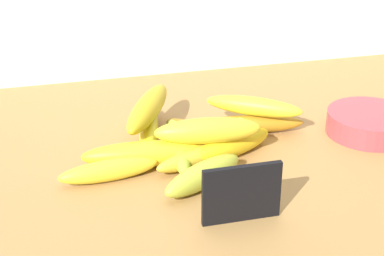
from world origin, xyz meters
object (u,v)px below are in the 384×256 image
banana_0 (178,145)px  banana_10 (208,131)px  chalkboard_sign (241,195)px  banana_5 (232,133)px  banana_9 (245,125)px  banana_3 (147,154)px  banana_11 (254,106)px  banana_4 (203,175)px  banana_12 (148,108)px  fruit_bowl (370,123)px  banana_1 (149,128)px  banana_2 (231,145)px  banana_8 (208,154)px  banana_7 (109,170)px  banana_6 (201,134)px

banana_0 → banana_10: 6.59cm
chalkboard_sign → banana_5: size_ratio=0.71×
banana_5 → banana_9: size_ratio=0.75×
chalkboard_sign → banana_10: bearing=89.6°
banana_3 → banana_11: banana_11 is taller
banana_10 → banana_4: bearing=-110.2°
banana_4 → banana_12: banana_12 is taller
banana_9 → banana_4: bearing=-127.4°
banana_9 → banana_12: (-16.70, 3.20, 3.65)cm
fruit_bowl → banana_12: banana_12 is taller
chalkboard_sign → banana_12: size_ratio=0.56×
banana_0 → banana_1: 8.36cm
chalkboard_sign → banana_2: size_ratio=0.68×
banana_11 → banana_1: bearing=171.0°
banana_2 → banana_3: banana_3 is taller
banana_4 → banana_0: bearing=96.8°
banana_5 → chalkboard_sign: bearing=-104.8°
banana_4 → banana_9: banana_4 is taller
chalkboard_sign → banana_8: chalkboard_sign is taller
banana_7 → banana_11: 28.89cm
banana_2 → banana_3: size_ratio=0.78×
banana_12 → banana_2: bearing=-42.4°
banana_7 → banana_12: (8.69, 13.42, 3.65)cm
banana_5 → banana_7: (-22.00, -7.50, -0.07)cm
fruit_bowl → banana_11: 20.75cm
chalkboard_sign → banana_4: size_ratio=0.72×
fruit_bowl → banana_0: bearing=178.9°
fruit_bowl → banana_3: 40.15cm
banana_3 → banana_2: bearing=-1.1°
banana_0 → chalkboard_sign: bearing=-79.2°
banana_4 → banana_11: size_ratio=0.90×
banana_1 → banana_7: same height
banana_10 → banana_3: bearing=174.1°
banana_1 → banana_11: (18.10, -2.86, 3.38)cm
chalkboard_sign → banana_0: 21.15cm
banana_3 → banana_9: bearing=20.8°
banana_1 → banana_3: size_ratio=0.91×
banana_6 → fruit_bowl: bearing=-6.9°
banana_11 → banana_12: (-18.09, 3.10, 0.32)cm
banana_9 → banana_10: 12.91cm
banana_5 → banana_7: size_ratio=1.00×
chalkboard_sign → banana_3: chalkboard_sign is taller
banana_12 → banana_9: bearing=-10.8°
banana_5 → banana_2: bearing=-109.4°
banana_2 → banana_4: 10.73cm
banana_0 → banana_7: bearing=-155.3°
banana_6 → banana_12: 10.17cm
fruit_bowl → banana_3: size_ratio=0.73×
banana_1 → banana_10: bearing=-56.2°
banana_3 → banana_7: (-6.47, -3.04, -0.44)cm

